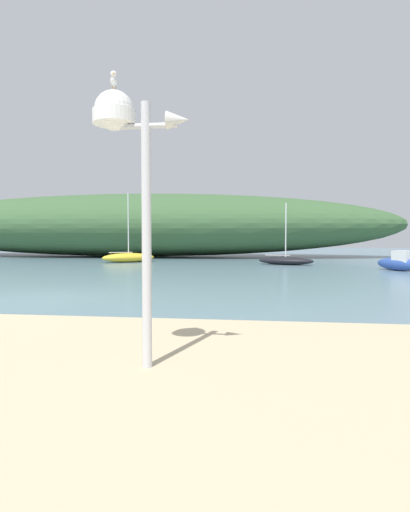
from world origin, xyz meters
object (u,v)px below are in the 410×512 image
at_px(seagull_on_radar, 114,80).
at_px(motorboat_near_shore, 399,263).
at_px(sailboat_far_left, 129,257).
at_px(mast_structure, 125,139).
at_px(sailboat_inner_mooring, 286,260).

xyz_separation_m(seagull_on_radar, motorboat_near_shore, (9.43, 18.40, -3.34)).
bearing_deg(sailboat_far_left, seagull_on_radar, -72.53).
bearing_deg(sailboat_far_left, mast_structure, -72.23).
relative_size(motorboat_near_shore, sailboat_far_left, 0.53).
bearing_deg(sailboat_inner_mooring, seagull_on_radar, -99.18).
bearing_deg(mast_structure, sailboat_far_left, 107.77).
relative_size(sailboat_far_left, sailboat_inner_mooring, 1.23).
bearing_deg(mast_structure, sailboat_inner_mooring, 81.15).
distance_m(seagull_on_radar, motorboat_near_shore, 20.94).
xyz_separation_m(seagull_on_radar, sailboat_far_left, (-7.47, 23.73, -3.42)).
bearing_deg(sailboat_inner_mooring, mast_structure, -98.85).
relative_size(mast_structure, motorboat_near_shore, 1.30).
xyz_separation_m(motorboat_near_shore, sailboat_far_left, (-16.90, 5.33, -0.09)).
bearing_deg(seagull_on_radar, sailboat_far_left, 107.47).
xyz_separation_m(mast_structure, sailboat_far_left, (-7.60, 23.71, -2.71)).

